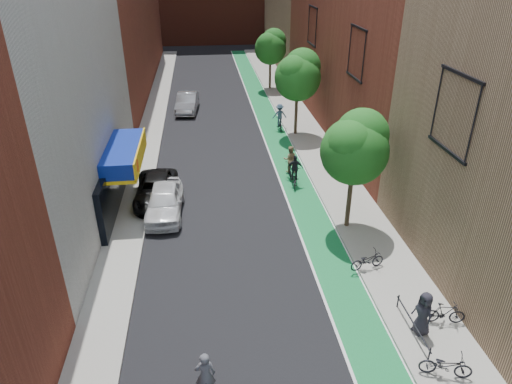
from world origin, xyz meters
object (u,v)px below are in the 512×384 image
object	(u,v)px
cyclist_lane_near	(290,164)
cyclist_lane_far	(280,118)
parked_car_black	(157,190)
pedestrian	(423,313)
parked_car_white	(165,201)
parked_car_silver	(187,102)
cyclist_lane_mid	(295,175)

from	to	relation	value
cyclist_lane_near	cyclist_lane_far	bearing A→B (deg)	-92.62
parked_car_black	pedestrian	world-z (taller)	pedestrian
parked_car_white	pedestrian	distance (m)	14.52
parked_car_black	parked_car_silver	distance (m)	17.20
parked_car_white	cyclist_lane_mid	size ratio (longest dim) A/B	2.44
parked_car_black	pedestrian	distance (m)	16.09
cyclist_lane_near	parked_car_white	bearing A→B (deg)	29.24
parked_car_silver	cyclist_lane_near	size ratio (longest dim) A/B	2.36
parked_car_silver	parked_car_black	bearing A→B (deg)	-89.95
parked_car_silver	cyclist_lane_far	bearing A→B (deg)	-32.30
parked_car_black	parked_car_silver	bearing A→B (deg)	84.79
parked_car_silver	cyclist_lane_near	distance (m)	16.34
parked_car_white	parked_car_silver	distance (m)	18.78
cyclist_lane_mid	cyclist_lane_far	world-z (taller)	cyclist_lane_far
parked_car_white	parked_car_silver	world-z (taller)	parked_car_silver
cyclist_lane_far	cyclist_lane_near	bearing A→B (deg)	83.44
parked_car_black	cyclist_lane_near	distance (m)	8.63
parked_car_black	cyclist_lane_far	size ratio (longest dim) A/B	2.39
pedestrian	parked_car_silver	bearing A→B (deg)	-177.49
cyclist_lane_near	pedestrian	size ratio (longest dim) A/B	1.17
pedestrian	cyclist_lane_mid	bearing A→B (deg)	174.93
parked_car_silver	cyclist_lane_mid	world-z (taller)	cyclist_lane_mid
parked_car_white	parked_car_black	size ratio (longest dim) A/B	0.95
parked_car_black	parked_car_silver	world-z (taller)	parked_car_silver
parked_car_white	parked_car_silver	size ratio (longest dim) A/B	0.96
parked_car_silver	pedestrian	world-z (taller)	pedestrian
cyclist_lane_near	pedestrian	xyz separation A→B (m)	(2.38, -14.28, 0.15)
cyclist_lane_near	cyclist_lane_far	world-z (taller)	cyclist_lane_far
parked_car_white	parked_car_black	xyz separation A→B (m)	(-0.56, 1.62, -0.11)
parked_car_white	cyclist_lane_mid	distance (m)	8.31
parked_car_black	pedestrian	xyz separation A→B (m)	(10.71, -12.01, 0.35)
parked_car_black	parked_car_white	bearing A→B (deg)	-70.99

